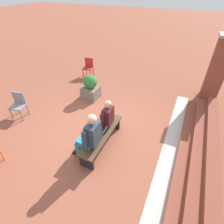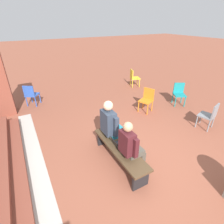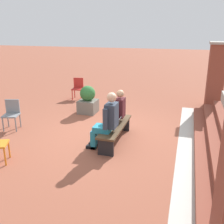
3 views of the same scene
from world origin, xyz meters
name	(u,v)px [view 1 (image 1 of 3)]	position (x,y,z in m)	size (l,w,h in m)	color
ground_plane	(97,133)	(0.00, 0.00, 0.00)	(60.00, 60.00, 0.00)	brown
concrete_strip	(165,167)	(0.35, 2.11, 0.00)	(7.14, 0.40, 0.01)	#B7B2A8
brick_steps	(200,174)	(0.35, 2.86, 0.17)	(6.34, 0.90, 0.45)	brown
brick_pillar_left_of_steps	(218,69)	(-3.67, 2.96, 1.18)	(0.64, 0.64, 2.33)	brown
bench	(102,136)	(0.35, 0.35, 0.35)	(1.80, 0.44, 0.45)	#4C3823
person_student	(105,118)	(0.01, 0.28, 0.70)	(0.51, 0.64, 1.29)	#4C473D
person_adult	(89,136)	(0.81, 0.27, 0.74)	(0.58, 0.74, 1.41)	teal
laptop	(101,133)	(0.39, 0.36, 0.50)	(0.32, 0.29, 0.21)	black
plastic_chair_by_pillar	(88,66)	(-3.33, -2.26, 0.48)	(0.48, 0.48, 0.84)	red
plastic_chair_near_bench_left	(18,103)	(0.28, -2.76, 0.48)	(0.52, 0.52, 0.84)	gray
planter	(90,88)	(-1.69, -1.19, 0.44)	(0.60, 0.60, 0.94)	#6B665B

